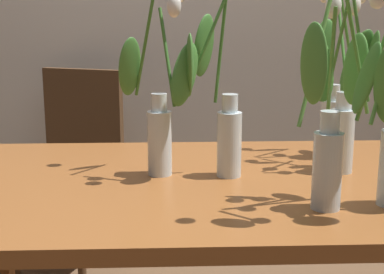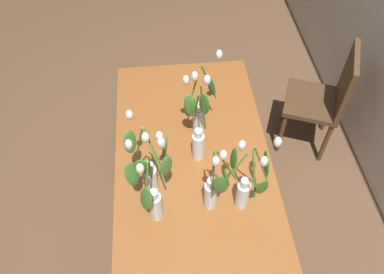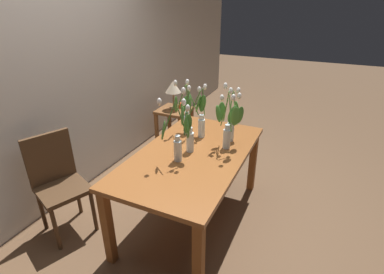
% 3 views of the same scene
% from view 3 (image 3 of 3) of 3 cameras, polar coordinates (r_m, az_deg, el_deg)
% --- Properties ---
extents(ground_plane, '(18.00, 18.00, 0.00)m').
position_cam_3_polar(ground_plane, '(3.01, 0.04, -15.58)').
color(ground_plane, brown).
extents(room_wall_rear, '(9.00, 0.10, 2.70)m').
position_cam_3_polar(room_wall_rear, '(3.21, -24.40, 12.04)').
color(room_wall_rear, beige).
rests_on(room_wall_rear, ground).
extents(dining_table, '(1.60, 0.90, 0.74)m').
position_cam_3_polar(dining_table, '(2.63, 0.05, -4.85)').
color(dining_table, brown).
rests_on(dining_table, ground).
extents(tulip_vase_0, '(0.19, 0.18, 0.52)m').
position_cam_3_polar(tulip_vase_0, '(2.83, 1.55, 3.59)').
color(tulip_vase_0, silver).
rests_on(tulip_vase_0, dining_table).
extents(tulip_vase_1, '(0.20, 0.28, 0.53)m').
position_cam_3_polar(tulip_vase_1, '(2.89, -1.02, 4.52)').
color(tulip_vase_1, silver).
rests_on(tulip_vase_1, dining_table).
extents(tulip_vase_2, '(0.19, 0.15, 0.59)m').
position_cam_3_polar(tulip_vase_2, '(2.51, -0.71, 0.78)').
color(tulip_vase_2, silver).
rests_on(tulip_vase_2, dining_table).
extents(tulip_vase_3, '(0.25, 0.23, 0.55)m').
position_cam_3_polar(tulip_vase_3, '(2.39, -2.95, -0.94)').
color(tulip_vase_3, silver).
rests_on(tulip_vase_3, dining_table).
extents(tulip_vase_4, '(0.23, 0.17, 0.55)m').
position_cam_3_polar(tulip_vase_4, '(2.73, 7.99, 2.95)').
color(tulip_vase_4, silver).
rests_on(tulip_vase_4, dining_table).
extents(tulip_vase_5, '(0.24, 0.24, 0.57)m').
position_cam_3_polar(tulip_vase_5, '(2.60, 6.69, 2.11)').
color(tulip_vase_5, silver).
rests_on(tulip_vase_5, dining_table).
extents(dining_chair, '(0.52, 0.52, 0.93)m').
position_cam_3_polar(dining_chair, '(2.88, -24.73, -7.45)').
color(dining_chair, '#4C331E').
rests_on(dining_chair, ground).
extents(side_table, '(0.44, 0.44, 0.55)m').
position_cam_3_polar(side_table, '(4.22, -3.48, 3.95)').
color(side_table, brown).
rests_on(side_table, ground).
extents(table_lamp, '(0.22, 0.22, 0.40)m').
position_cam_3_polar(table_lamp, '(4.11, -3.72, 9.61)').
color(table_lamp, olive).
rests_on(table_lamp, side_table).
extents(pillar_candle, '(0.06, 0.06, 0.07)m').
position_cam_3_polar(pillar_candle, '(4.21, -2.23, 6.21)').
color(pillar_candle, '#CC4C23').
rests_on(pillar_candle, side_table).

